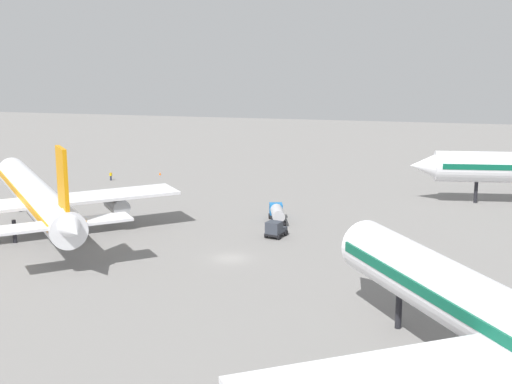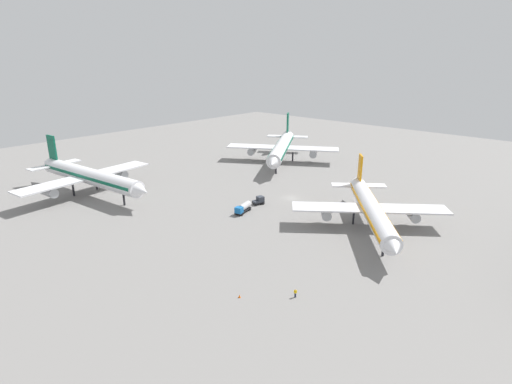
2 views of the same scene
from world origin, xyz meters
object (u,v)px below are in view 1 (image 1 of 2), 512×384
safety_cone_near_gate (160,174)px  airplane_at_gate (36,197)px  baggage_tug (275,229)px  ground_crew_worker (111,176)px  fuel_truck (277,213)px

safety_cone_near_gate → airplane_at_gate: bearing=-3.3°
baggage_tug → ground_crew_worker: (-31.87, -37.18, -0.31)m
airplane_at_gate → safety_cone_near_gate: bearing=-41.7°
airplane_at_gate → baggage_tug: 33.08m
ground_crew_worker → airplane_at_gate: bearing=133.3°
airplane_at_gate → fuel_truck: (-13.19, 31.22, -3.98)m
baggage_tug → safety_cone_near_gate: size_ratio=6.00×
airplane_at_gate → ground_crew_worker: airplane_at_gate is taller
ground_crew_worker → safety_cone_near_gate: size_ratio=2.78×
airplane_at_gate → safety_cone_near_gate: airplane_at_gate is taller
fuel_truck → ground_crew_worker: bearing=41.8°
airplane_at_gate → baggage_tug: airplane_at_gate is taller
baggage_tug → fuel_truck: 8.03m
fuel_truck → ground_crew_worker: 43.24m
airplane_at_gate → ground_crew_worker: bearing=-31.1°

